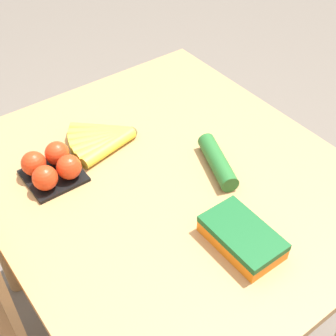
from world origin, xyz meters
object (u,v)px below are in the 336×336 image
Objects in this scene: banana_bunch at (104,139)px; carrot_bag at (241,237)px; tomato_pack at (52,167)px; cucumber_near at (217,162)px.

carrot_bag reaches higher than banana_bunch.
cucumber_near is at bearing -122.05° from tomato_pack.
banana_bunch is 0.52m from carrot_bag.
tomato_pack reaches higher than carrot_bag.
carrot_bag reaches higher than cucumber_near.
tomato_pack is at bearing 27.77° from carrot_bag.
tomato_pack reaches higher than cucumber_near.
carrot_bag is 0.27m from cucumber_near.
tomato_pack is 0.54m from carrot_bag.
cucumber_near is at bearing -144.82° from banana_bunch.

